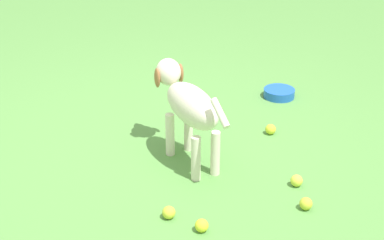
{
  "coord_description": "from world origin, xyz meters",
  "views": [
    {
      "loc": [
        -1.11,
        -2.89,
        1.75
      ],
      "look_at": [
        0.13,
        -0.19,
        0.28
      ],
      "focal_mm": 56.15,
      "sensor_mm": 36.0,
      "label": 1
    }
  ],
  "objects": [
    {
      "name": "dog",
      "position": [
        0.13,
        -0.14,
        0.36
      ],
      "size": [
        0.22,
        0.8,
        0.54
      ],
      "rotation": [
        0.0,
        0.0,
        1.63
      ],
      "color": "silver",
      "rests_on": "ground"
    },
    {
      "name": "water_bowl",
      "position": [
        1.09,
        0.41,
        0.03
      ],
      "size": [
        0.22,
        0.22,
        0.06
      ],
      "primitive_type": "cylinder",
      "color": "blue",
      "rests_on": "ground"
    },
    {
      "name": "ground",
      "position": [
        0.0,
        0.0,
        0.0
      ],
      "size": [
        14.0,
        14.0,
        0.0
      ],
      "primitive_type": "plane",
      "color": "#548C42"
    },
    {
      "name": "tennis_ball_1",
      "position": [
        0.54,
        -0.64,
        0.03
      ],
      "size": [
        0.07,
        0.07,
        0.07
      ],
      "primitive_type": "sphere",
      "color": "#D4E141",
      "rests_on": "ground"
    },
    {
      "name": "tennis_ball_2",
      "position": [
        0.47,
        -0.84,
        0.03
      ],
      "size": [
        0.07,
        0.07,
        0.07
      ],
      "primitive_type": "sphere",
      "color": "#C3D136",
      "rests_on": "ground"
    },
    {
      "name": "tennis_ball_0",
      "position": [
        0.73,
        -0.06,
        0.03
      ],
      "size": [
        0.07,
        0.07,
        0.07
      ],
      "primitive_type": "sphere",
      "color": "yellow",
      "rests_on": "ground"
    },
    {
      "name": "tennis_ball_3",
      "position": [
        -0.19,
        -0.62,
        0.03
      ],
      "size": [
        0.07,
        0.07,
        0.07
      ],
      "primitive_type": "sphere",
      "color": "#CAD838",
      "rests_on": "ground"
    },
    {
      "name": "tennis_ball_4",
      "position": [
        -0.09,
        -0.78,
        0.03
      ],
      "size": [
        0.07,
        0.07,
        0.07
      ],
      "primitive_type": "sphere",
      "color": "yellow",
      "rests_on": "ground"
    }
  ]
}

